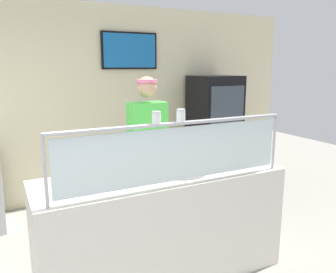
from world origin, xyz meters
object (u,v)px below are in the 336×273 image
Objects in this scene: pizza_tray at (181,170)px; parmesan_shaker at (156,118)px; pepper_flake_shaker at (181,116)px; worker_figure at (148,149)px; pizza_server at (186,167)px; drink_fridge at (214,132)px.

pizza_tray is 5.29× the size of parmesan_shaker.
worker_figure is at bearing 81.30° from pepper_flake_shaker.
pizza_tray is at bearing 60.52° from pepper_flake_shaker.
pizza_server is 0.69m from worker_figure.
drink_fridge is (1.54, 1.80, -0.13)m from pizza_server.
parmesan_shaker is at bearing -133.30° from drink_fridge.
pizza_server is 0.16× the size of drink_fridge.
pizza_server is at bearing -130.57° from drink_fridge.
worker_figure reaches higher than drink_fridge.
pizza_server is at bearing 52.62° from pepper_flake_shaker.
parmesan_shaker is 0.20m from pepper_flake_shaker.
parmesan_shaker is 0.05× the size of drink_fridge.
pizza_server reaches higher than pizza_tray.
pizza_server is 0.61m from pepper_flake_shaker.
parmesan_shaker is (-0.37, -0.29, 0.52)m from pizza_tray.
pepper_flake_shaker is (-0.16, -0.29, 0.52)m from pizza_tray.
pizza_server is 2.87× the size of pepper_flake_shaker.
parmesan_shaker is 2.92m from drink_fridge.
pepper_flake_shaker is 2.78m from drink_fridge.
parmesan_shaker is at bearing -110.08° from worker_figure.
parmesan_shaker is at bearing -180.00° from pepper_flake_shaker.
pizza_tray is 0.05m from pizza_server.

